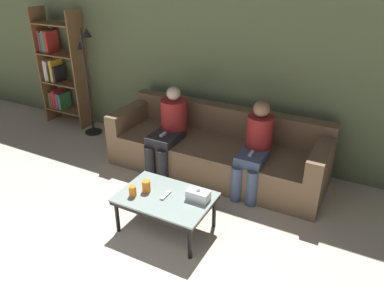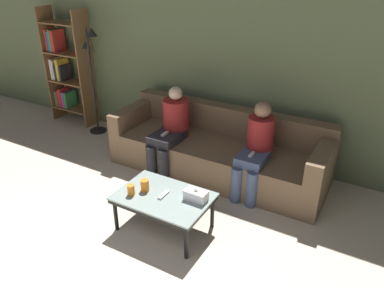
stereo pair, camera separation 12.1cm
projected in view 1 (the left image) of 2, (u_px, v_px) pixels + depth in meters
wall_back at (237, 61)px, 4.70m from camera, size 12.00×0.06×2.60m
couch at (217, 150)px, 4.72m from camera, size 2.70×0.92×0.78m
coffee_table at (166, 200)px, 3.65m from camera, size 0.91×0.62×0.39m
cup_near_left at (133, 191)px, 3.61m from camera, size 0.07×0.07×0.11m
cup_near_right at (146, 186)px, 3.68m from camera, size 0.08×0.08×0.12m
tissue_box at (198, 195)px, 3.55m from camera, size 0.22×0.12×0.13m
game_remote at (165, 195)px, 3.62m from camera, size 0.04×0.15×0.02m
bookshelf at (59, 70)px, 5.92m from camera, size 0.77×0.32×1.81m
standing_lamp at (87, 71)px, 5.45m from camera, size 0.31×0.26×1.60m
seated_person_left_end at (170, 128)px, 4.66m from camera, size 0.33×0.67×1.07m
seated_person_mid_left at (255, 147)px, 4.19m from camera, size 0.31×0.61×1.07m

